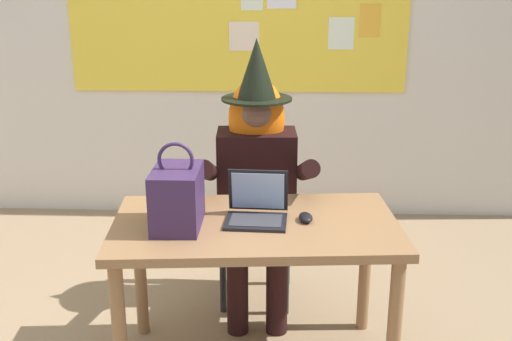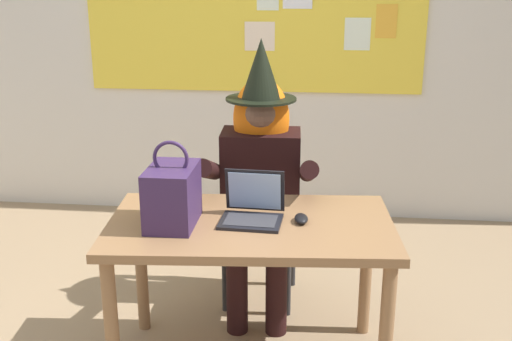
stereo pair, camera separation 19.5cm
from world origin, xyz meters
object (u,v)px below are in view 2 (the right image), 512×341
Objects in this scene: laptop at (252,209)px; person_costumed at (260,167)px; chair_at_desk at (262,209)px; desk_main at (251,242)px; computer_mouse at (301,219)px; handbag at (172,195)px.

person_costumed is at bearing 94.94° from laptop.
chair_at_desk is at bearing 94.61° from laptop.
person_costumed is (-0.02, 0.60, 0.17)m from desk_main.
chair_at_desk is at bearing 102.59° from computer_mouse.
person_costumed reaches higher than handbag.
desk_main is at bearing 9.80° from handbag.
laptop is (0.02, -0.69, 0.27)m from chair_at_desk.
handbag reaches higher than chair_at_desk.
person_costumed is at bearing 1.87° from chair_at_desk.
laptop reaches higher than desk_main.
laptop reaches higher than chair_at_desk.
chair_at_desk is (-0.02, 0.72, -0.12)m from desk_main.
person_costumed is 3.87× the size of handbag.
person_costumed is at bearing 91.69° from desk_main.
chair_at_desk is at bearing 177.65° from person_costumed.
desk_main is 0.62m from person_costumed.
computer_mouse is at bearing 0.14° from laptop.
handbag is (-0.56, -0.08, 0.12)m from computer_mouse.
computer_mouse is (0.24, -0.70, 0.24)m from chair_at_desk.
computer_mouse is at bearing 5.36° from desk_main.
person_costumed is at bearing 106.19° from computer_mouse.
chair_at_desk is at bearing 91.46° from desk_main.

